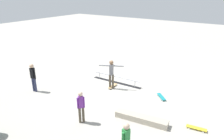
% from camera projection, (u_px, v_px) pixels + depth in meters
% --- Properties ---
extents(ground_plane, '(60.00, 60.00, 0.00)m').
position_uv_depth(ground_plane, '(112.00, 87.00, 12.21)').
color(ground_plane, '#ADA89E').
extents(grind_rail, '(3.31, 0.39, 0.42)m').
position_uv_depth(grind_rail, '(116.00, 80.00, 12.72)').
color(grind_rail, black).
rests_on(grind_rail, ground_plane).
extents(skate_ledge, '(2.37, 0.73, 0.27)m').
position_uv_depth(skate_ledge, '(141.00, 119.00, 8.95)').
color(skate_ledge, '#B2A893').
rests_on(skate_ledge, ground_plane).
extents(skater_main, '(1.27, 0.71, 1.72)m').
position_uv_depth(skater_main, '(111.00, 72.00, 11.66)').
color(skater_main, brown).
rests_on(skater_main, ground_plane).
extents(skateboard_main, '(0.30, 0.81, 0.09)m').
position_uv_depth(skateboard_main, '(113.00, 86.00, 12.15)').
color(skateboard_main, tan).
rests_on(skateboard_main, ground_plane).
extents(bystander_purple_shirt, '(0.26, 0.30, 1.48)m').
position_uv_depth(bystander_purple_shirt, '(81.00, 105.00, 8.63)').
color(bystander_purple_shirt, brown).
rests_on(bystander_purple_shirt, ground_plane).
extents(bystander_black_shirt, '(0.37, 0.22, 1.64)m').
position_uv_depth(bystander_black_shirt, '(33.00, 76.00, 11.35)').
color(bystander_black_shirt, '#2D3351').
rests_on(bystander_black_shirt, ground_plane).
extents(loose_skateboard_teal, '(0.70, 0.71, 0.09)m').
position_uv_depth(loose_skateboard_teal, '(161.00, 97.00, 10.93)').
color(loose_skateboard_teal, teal).
rests_on(loose_skateboard_teal, ground_plane).
extents(loose_skateboard_yellow, '(0.82, 0.34, 0.09)m').
position_uv_depth(loose_skateboard_yellow, '(196.00, 128.00, 8.43)').
color(loose_skateboard_yellow, yellow).
rests_on(loose_skateboard_yellow, ground_plane).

